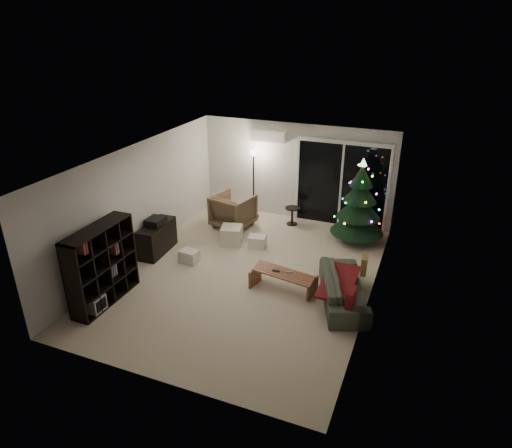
{
  "coord_description": "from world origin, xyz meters",
  "views": [
    {
      "loc": [
        3.24,
        -7.48,
        4.87
      ],
      "look_at": [
        0.1,
        0.3,
        1.05
      ],
      "focal_mm": 32.0,
      "sensor_mm": 36.0,
      "label": 1
    }
  ],
  "objects_px": {
    "armchair": "(233,211)",
    "coffee_table": "(283,281)",
    "media_cabinet": "(157,238)",
    "christmas_tree": "(359,201)",
    "sofa": "(344,288)",
    "bookshelf": "(94,263)"
  },
  "relations": [
    {
      "from": "media_cabinet",
      "to": "armchair",
      "type": "relative_size",
      "value": 1.18
    },
    {
      "from": "christmas_tree",
      "to": "armchair",
      "type": "bearing_deg",
      "value": -173.49
    },
    {
      "from": "coffee_table",
      "to": "christmas_tree",
      "type": "relative_size",
      "value": 0.61
    },
    {
      "from": "armchair",
      "to": "coffee_table",
      "type": "xyz_separation_m",
      "value": [
        2.14,
        -2.36,
        -0.23
      ]
    },
    {
      "from": "media_cabinet",
      "to": "armchair",
      "type": "distance_m",
      "value": 2.16
    },
    {
      "from": "bookshelf",
      "to": "media_cabinet",
      "type": "height_order",
      "value": "bookshelf"
    },
    {
      "from": "media_cabinet",
      "to": "sofa",
      "type": "xyz_separation_m",
      "value": [
        4.3,
        -0.37,
        -0.07
      ]
    },
    {
      "from": "bookshelf",
      "to": "media_cabinet",
      "type": "relative_size",
      "value": 1.37
    },
    {
      "from": "bookshelf",
      "to": "coffee_table",
      "type": "relative_size",
      "value": 1.22
    },
    {
      "from": "media_cabinet",
      "to": "coffee_table",
      "type": "height_order",
      "value": "media_cabinet"
    },
    {
      "from": "sofa",
      "to": "christmas_tree",
      "type": "bearing_deg",
      "value": -14.13
    },
    {
      "from": "christmas_tree",
      "to": "sofa",
      "type": "bearing_deg",
      "value": -84.54
    },
    {
      "from": "bookshelf",
      "to": "armchair",
      "type": "relative_size",
      "value": 1.63
    },
    {
      "from": "media_cabinet",
      "to": "christmas_tree",
      "type": "relative_size",
      "value": 0.54
    },
    {
      "from": "armchair",
      "to": "coffee_table",
      "type": "bearing_deg",
      "value": 144.41
    },
    {
      "from": "coffee_table",
      "to": "christmas_tree",
      "type": "bearing_deg",
      "value": 81.33
    },
    {
      "from": "bookshelf",
      "to": "media_cabinet",
      "type": "xyz_separation_m",
      "value": [
        0.0,
        2.02,
        -0.41
      ]
    },
    {
      "from": "bookshelf",
      "to": "sofa",
      "type": "xyz_separation_m",
      "value": [
        4.3,
        1.65,
        -0.48
      ]
    },
    {
      "from": "sofa",
      "to": "christmas_tree",
      "type": "distance_m",
      "value": 2.74
    },
    {
      "from": "sofa",
      "to": "bookshelf",
      "type": "bearing_deg",
      "value": 91.42
    },
    {
      "from": "armchair",
      "to": "christmas_tree",
      "type": "xyz_separation_m",
      "value": [
        3.05,
        0.35,
        0.59
      ]
    },
    {
      "from": "bookshelf",
      "to": "armchair",
      "type": "height_order",
      "value": "bookshelf"
    }
  ]
}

